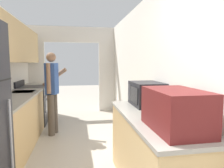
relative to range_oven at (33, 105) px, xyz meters
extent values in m
cube|color=tan|center=(-0.15, -1.04, 1.40)|extent=(0.32, 3.74, 0.77)
cube|color=white|center=(2.18, -2.07, 0.80)|extent=(0.06, 7.31, 2.50)
cube|color=white|center=(-0.18, 1.02, 0.57)|extent=(0.65, 0.06, 2.05)
cube|color=white|center=(2.03, 1.02, 0.57)|extent=(0.65, 0.06, 2.05)
cube|color=white|center=(0.92, 1.02, 1.82)|extent=(2.86, 0.06, 0.45)
cube|color=tan|center=(-0.01, -1.64, -0.02)|extent=(0.60, 2.53, 0.86)
cube|color=gray|center=(-0.01, -1.65, 0.43)|extent=(0.62, 2.54, 0.03)
cube|color=tan|center=(-0.01, 0.61, -0.02)|extent=(0.60, 0.45, 0.86)
cube|color=gray|center=(-0.01, 0.61, 0.43)|extent=(0.62, 0.46, 0.03)
cube|color=#9EA3A8|center=(-0.01, -0.82, 0.44)|extent=(0.42, 0.44, 0.00)
cube|color=tan|center=(1.85, -2.99, -0.02)|extent=(0.60, 1.66, 0.86)
cube|color=gray|center=(1.85, -2.99, 0.43)|extent=(0.62, 1.68, 0.03)
cylinder|color=#99999E|center=(0.44, -3.07, 0.31)|extent=(0.02, 0.02, 0.73)
cube|color=black|center=(0.00, 0.00, -0.01)|extent=(0.62, 0.76, 0.90)
cube|color=black|center=(0.32, 0.00, -0.01)|extent=(0.01, 0.52, 0.27)
cylinder|color=#B7B7BC|center=(0.34, 0.00, 0.22)|extent=(0.02, 0.61, 0.02)
cube|color=black|center=(-0.29, 0.00, 0.51)|extent=(0.04, 0.76, 0.14)
cylinder|color=#232328|center=(0.13, -0.17, 0.44)|extent=(0.16, 0.16, 0.01)
cylinder|color=#232328|center=(0.13, 0.17, 0.44)|extent=(0.16, 0.16, 0.01)
cylinder|color=#232328|center=(-0.12, -0.17, 0.44)|extent=(0.16, 0.16, 0.01)
cylinder|color=#232328|center=(-0.12, 0.17, 0.44)|extent=(0.16, 0.16, 0.01)
cylinder|color=#4C4238|center=(0.52, -0.91, -0.04)|extent=(0.16, 0.16, 0.83)
cylinder|color=#4C4238|center=(0.57, -0.74, -0.04)|extent=(0.16, 0.16, 0.83)
cube|color=#335193|center=(0.54, -0.82, 0.69)|extent=(0.26, 0.26, 0.62)
cylinder|color=#8C664C|center=(0.50, -0.96, 0.70)|extent=(0.10, 0.10, 0.59)
cylinder|color=#8C664C|center=(0.59, -0.69, 0.70)|extent=(0.53, 0.23, 0.41)
sphere|color=#8C664C|center=(0.54, -0.82, 1.12)|extent=(0.19, 0.19, 0.19)
cube|color=#5B1919|center=(1.85, -3.45, 0.55)|extent=(0.39, 0.61, 0.22)
cube|color=#5B1919|center=(1.85, -3.45, 0.72)|extent=(0.39, 0.61, 0.12)
cube|color=#2D2D33|center=(1.85, -3.13, 0.71)|extent=(0.24, 0.02, 0.10)
cube|color=black|center=(1.95, -2.48, 0.60)|extent=(0.37, 0.53, 0.31)
cube|color=black|center=(1.76, -2.53, 0.60)|extent=(0.01, 0.32, 0.21)
cube|color=#38383D|center=(1.76, -2.29, 0.60)|extent=(0.01, 0.11, 0.22)
cube|color=white|center=(1.90, -2.93, 0.45)|extent=(0.22, 0.29, 0.02)
cube|color=#33894C|center=(1.88, -2.95, 0.48)|extent=(0.24, 0.27, 0.03)
cube|color=#C67028|center=(1.89, -2.93, 0.50)|extent=(0.24, 0.28, 0.02)
camera|label=1|loc=(1.04, -4.97, 1.00)|focal=32.00mm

